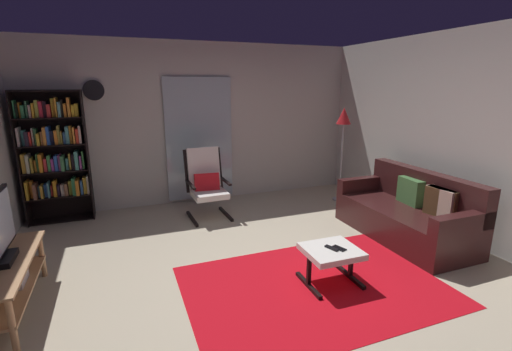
% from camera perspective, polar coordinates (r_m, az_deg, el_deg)
% --- Properties ---
extents(ground_plane, '(7.02, 7.02, 0.00)m').
position_cam_1_polar(ground_plane, '(3.78, 2.06, -16.41)').
color(ground_plane, '#C1B397').
extents(wall_back, '(5.60, 0.06, 2.60)m').
position_cam_1_polar(wall_back, '(6.06, -8.81, 8.13)').
color(wall_back, beige).
rests_on(wall_back, ground).
extents(wall_right, '(0.06, 6.00, 2.60)m').
position_cam_1_polar(wall_right, '(5.03, 31.92, 4.93)').
color(wall_right, beige).
rests_on(wall_right, ground).
extents(glass_door_panel, '(1.10, 0.01, 2.00)m').
position_cam_1_polar(glass_door_panel, '(6.01, -8.98, 5.68)').
color(glass_door_panel, silver).
extents(area_rug, '(2.50, 1.74, 0.01)m').
position_cam_1_polar(area_rug, '(3.73, 9.26, -16.95)').
color(area_rug, red).
rests_on(area_rug, ground).
extents(tv_stand, '(0.45, 1.29, 0.48)m').
position_cam_1_polar(tv_stand, '(3.83, -35.08, -13.33)').
color(tv_stand, tan).
rests_on(tv_stand, ground).
extents(bookshelf_near_tv, '(0.86, 0.30, 1.86)m').
position_cam_1_polar(bookshelf_near_tv, '(5.79, -29.39, 3.16)').
color(bookshelf_near_tv, black).
rests_on(bookshelf_near_tv, ground).
extents(leather_sofa, '(0.82, 1.81, 0.85)m').
position_cam_1_polar(leather_sofa, '(5.04, 23.06, -5.61)').
color(leather_sofa, '#3A1919').
rests_on(leather_sofa, ground).
extents(lounge_armchair, '(0.58, 0.67, 1.02)m').
position_cam_1_polar(lounge_armchair, '(5.37, -7.92, -0.92)').
color(lounge_armchair, black).
rests_on(lounge_armchair, ground).
extents(ottoman, '(0.53, 0.49, 0.37)m').
position_cam_1_polar(ottoman, '(3.68, 11.86, -12.22)').
color(ottoman, white).
rests_on(ottoman, ground).
extents(tv_remote, '(0.09, 0.15, 0.02)m').
position_cam_1_polar(tv_remote, '(3.63, 11.93, -11.23)').
color(tv_remote, black).
rests_on(tv_remote, ottoman).
extents(cell_phone, '(0.11, 0.15, 0.01)m').
position_cam_1_polar(cell_phone, '(3.66, 13.05, -11.21)').
color(cell_phone, black).
rests_on(cell_phone, ottoman).
extents(floor_lamp_by_shelf, '(0.24, 0.24, 1.57)m').
position_cam_1_polar(floor_lamp_by_shelf, '(6.10, 13.74, 8.15)').
color(floor_lamp_by_shelf, '#A5A5AD').
rests_on(floor_lamp_by_shelf, ground).
extents(wall_clock, '(0.29, 0.03, 0.29)m').
position_cam_1_polar(wall_clock, '(5.81, -24.42, 12.25)').
color(wall_clock, silver).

